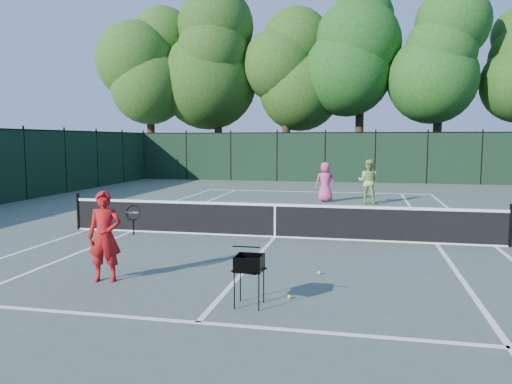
% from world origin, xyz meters
% --- Properties ---
extents(ground, '(90.00, 90.00, 0.00)m').
position_xyz_m(ground, '(0.00, 0.00, 0.00)').
color(ground, '#46554A').
rests_on(ground, ground).
extents(sideline_doubles_left, '(0.10, 23.77, 0.01)m').
position_xyz_m(sideline_doubles_left, '(-5.49, 0.00, 0.00)').
color(sideline_doubles_left, white).
rests_on(sideline_doubles_left, ground).
extents(sideline_doubles_right, '(0.10, 23.77, 0.01)m').
position_xyz_m(sideline_doubles_right, '(5.49, 0.00, 0.00)').
color(sideline_doubles_right, white).
rests_on(sideline_doubles_right, ground).
extents(sideline_singles_left, '(0.10, 23.77, 0.01)m').
position_xyz_m(sideline_singles_left, '(-4.12, 0.00, 0.00)').
color(sideline_singles_left, white).
rests_on(sideline_singles_left, ground).
extents(sideline_singles_right, '(0.10, 23.77, 0.01)m').
position_xyz_m(sideline_singles_right, '(4.12, 0.00, 0.00)').
color(sideline_singles_right, white).
rests_on(sideline_singles_right, ground).
extents(baseline_far, '(10.97, 0.10, 0.01)m').
position_xyz_m(baseline_far, '(0.00, 11.88, 0.00)').
color(baseline_far, white).
rests_on(baseline_far, ground).
extents(service_line_near, '(8.23, 0.10, 0.01)m').
position_xyz_m(service_line_near, '(0.00, -6.40, 0.00)').
color(service_line_near, white).
rests_on(service_line_near, ground).
extents(service_line_far, '(8.23, 0.10, 0.01)m').
position_xyz_m(service_line_far, '(0.00, 6.40, 0.00)').
color(service_line_far, white).
rests_on(service_line_far, ground).
extents(center_service_line, '(0.10, 12.80, 0.01)m').
position_xyz_m(center_service_line, '(0.00, 0.00, 0.00)').
color(center_service_line, white).
rests_on(center_service_line, ground).
extents(tennis_net, '(11.69, 0.09, 1.06)m').
position_xyz_m(tennis_net, '(0.00, 0.00, 0.48)').
color(tennis_net, black).
rests_on(tennis_net, ground).
extents(fence_far, '(24.00, 0.05, 3.00)m').
position_xyz_m(fence_far, '(0.00, 18.00, 1.50)').
color(fence_far, black).
rests_on(fence_far, ground).
extents(tree_0, '(6.40, 6.40, 13.14)m').
position_xyz_m(tree_0, '(-13.00, 21.50, 8.16)').
color(tree_0, black).
rests_on(tree_0, ground).
extents(tree_1, '(6.80, 6.80, 13.98)m').
position_xyz_m(tree_1, '(-8.00, 22.00, 8.69)').
color(tree_1, black).
rests_on(tree_1, ground).
extents(tree_2, '(6.00, 6.00, 12.40)m').
position_xyz_m(tree_2, '(-3.00, 21.80, 7.73)').
color(tree_2, black).
rests_on(tree_2, ground).
extents(tree_3, '(7.00, 7.00, 14.45)m').
position_xyz_m(tree_3, '(2.00, 22.30, 9.01)').
color(tree_3, black).
rests_on(tree_3, ground).
extents(tree_4, '(6.20, 6.20, 12.97)m').
position_xyz_m(tree_4, '(7.00, 21.60, 8.14)').
color(tree_4, black).
rests_on(tree_4, ground).
extents(coach, '(0.86, 0.75, 1.67)m').
position_xyz_m(coach, '(-2.34, -4.73, 0.84)').
color(coach, '#A61314').
rests_on(coach, ground).
extents(player_pink, '(0.88, 0.64, 1.67)m').
position_xyz_m(player_pink, '(0.74, 8.06, 0.84)').
color(player_pink, '#C34475').
rests_on(player_pink, ground).
extents(player_green, '(1.04, 0.92, 1.81)m').
position_xyz_m(player_green, '(2.51, 7.84, 0.91)').
color(player_green, '#90BD5E').
rests_on(player_green, ground).
extents(ball_hopper, '(0.51, 0.51, 0.81)m').
position_xyz_m(ball_hopper, '(0.56, -5.54, 0.68)').
color(ball_hopper, black).
rests_on(ball_hopper, ground).
extents(loose_ball_near_cart, '(0.07, 0.07, 0.07)m').
position_xyz_m(loose_ball_near_cart, '(1.13, -5.06, 0.03)').
color(loose_ball_near_cart, '#B4CF2A').
rests_on(loose_ball_near_cart, ground).
extents(loose_ball_midcourt, '(0.07, 0.07, 0.07)m').
position_xyz_m(loose_ball_midcourt, '(1.48, -3.46, 0.03)').
color(loose_ball_midcourt, '#CDEA2F').
rests_on(loose_ball_midcourt, ground).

